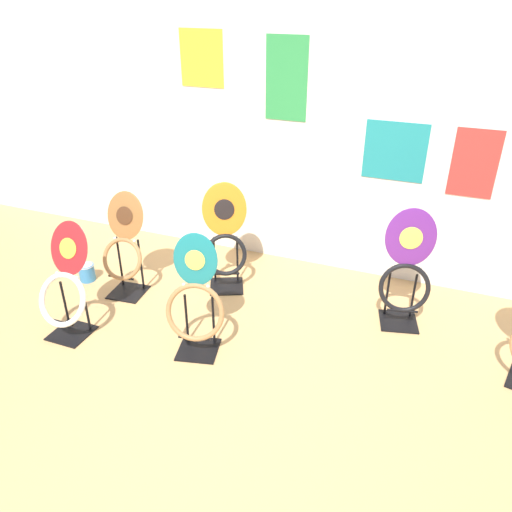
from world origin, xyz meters
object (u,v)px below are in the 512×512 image
object	(u,v)px
toilet_seat_display_purple_note	(406,272)
toilet_seat_display_teal_sax	(195,302)
paint_can	(87,272)
toilet_seat_display_crimson_swirl	(65,290)
toilet_seat_display_orange_sun	(225,241)
toilet_seat_display_woodgrain	(124,248)

from	to	relation	value
toilet_seat_display_purple_note	toilet_seat_display_teal_sax	size ratio (longest dim) A/B	1.05
paint_can	toilet_seat_display_purple_note	bearing A→B (deg)	8.14
toilet_seat_display_purple_note	toilet_seat_display_teal_sax	distance (m)	1.55
toilet_seat_display_crimson_swirl	toilet_seat_display_purple_note	size ratio (longest dim) A/B	0.91
toilet_seat_display_orange_sun	toilet_seat_display_woodgrain	world-z (taller)	toilet_seat_display_orange_sun
toilet_seat_display_teal_sax	paint_can	bearing A→B (deg)	159.91
toilet_seat_display_crimson_swirl	paint_can	bearing A→B (deg)	120.29
toilet_seat_display_teal_sax	toilet_seat_display_crimson_swirl	bearing A→B (deg)	-170.43
toilet_seat_display_orange_sun	toilet_seat_display_crimson_swirl	bearing A→B (deg)	-127.73
toilet_seat_display_orange_sun	toilet_seat_display_purple_note	world-z (taller)	toilet_seat_display_purple_note
toilet_seat_display_teal_sax	toilet_seat_display_woodgrain	world-z (taller)	toilet_seat_display_teal_sax
toilet_seat_display_woodgrain	toilet_seat_display_teal_sax	bearing A→B (deg)	-27.95
toilet_seat_display_orange_sun	paint_can	distance (m)	1.28
toilet_seat_display_crimson_swirl	toilet_seat_display_teal_sax	distance (m)	0.98
toilet_seat_display_crimson_swirl	paint_can	xyz separation A→B (m)	(-0.38, 0.66, -0.29)
toilet_seat_display_crimson_swirl	toilet_seat_display_purple_note	distance (m)	2.47
toilet_seat_display_woodgrain	paint_can	distance (m)	0.56
toilet_seat_display_crimson_swirl	toilet_seat_display_orange_sun	size ratio (longest dim) A/B	0.92
toilet_seat_display_orange_sun	toilet_seat_display_purple_note	size ratio (longest dim) A/B	0.98
toilet_seat_display_orange_sun	paint_can	xyz separation A→B (m)	(-1.18, -0.37, -0.35)
toilet_seat_display_teal_sax	paint_can	distance (m)	1.47
toilet_seat_display_orange_sun	toilet_seat_display_woodgrain	xyz separation A→B (m)	(-0.73, -0.38, -0.01)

